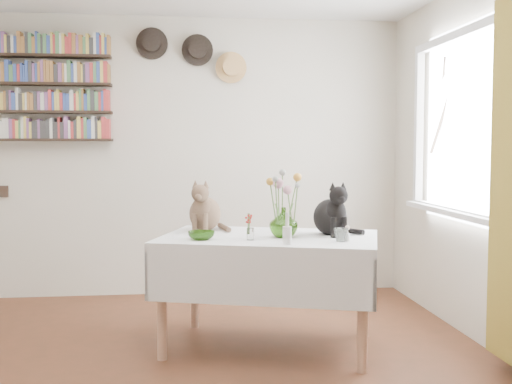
{
  "coord_description": "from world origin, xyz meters",
  "views": [
    {
      "loc": [
        -0.01,
        -3.59,
        1.34
      ],
      "look_at": [
        0.47,
        0.47,
        1.05
      ],
      "focal_mm": 45.0,
      "sensor_mm": 36.0,
      "label": 1
    }
  ],
  "objects": [
    {
      "name": "tabby_cat",
      "position": [
        0.16,
        0.91,
        0.93
      ],
      "size": [
        0.32,
        0.37,
        0.37
      ],
      "primitive_type": null,
      "rotation": [
        0.0,
        0.0,
        -0.28
      ],
      "color": "brown",
      "rests_on": "dining_table"
    },
    {
      "name": "window",
      "position": [
        1.97,
        0.8,
        1.4
      ],
      "size": [
        0.12,
        1.52,
        1.32
      ],
      "color": "white",
      "rests_on": "room"
    },
    {
      "name": "flower_vase",
      "position": [
        0.65,
        0.5,
        0.85
      ],
      "size": [
        0.24,
        0.24,
        0.19
      ],
      "primitive_type": "imported",
      "rotation": [
        0.0,
        0.0,
        -0.31
      ],
      "color": "#6AA937",
      "rests_on": "dining_table"
    },
    {
      "name": "dining_table",
      "position": [
        0.57,
        0.57,
        0.57
      ],
      "size": [
        1.61,
        1.28,
        0.75
      ],
      "color": "white",
      "rests_on": "room"
    },
    {
      "name": "porcelain_figurine",
      "position": [
        1.02,
        0.3,
        0.79
      ],
      "size": [
        0.05,
        0.05,
        0.1
      ],
      "color": "white",
      "rests_on": "dining_table"
    },
    {
      "name": "wall_hats",
      "position": [
        0.12,
        2.19,
        2.17
      ],
      "size": [
        0.98,
        0.09,
        0.48
      ],
      "color": "black",
      "rests_on": "room"
    },
    {
      "name": "black_cat",
      "position": [
        0.98,
        0.59,
        0.93
      ],
      "size": [
        0.3,
        0.35,
        0.37
      ],
      "primitive_type": null,
      "rotation": [
        0.0,
        0.0,
        0.18
      ],
      "color": "black",
      "rests_on": "dining_table"
    },
    {
      "name": "room",
      "position": [
        0.0,
        0.0,
        1.25
      ],
      "size": [
        4.08,
        4.58,
        2.58
      ],
      "color": "brown",
      "rests_on": "ground"
    },
    {
      "name": "flower_bouquet",
      "position": [
        0.65,
        0.51,
        1.09
      ],
      "size": [
        0.17,
        0.13,
        0.39
      ],
      "color": "#4C7233",
      "rests_on": "flower_vase"
    },
    {
      "name": "green_bowl",
      "position": [
        0.12,
        0.46,
        0.78
      ],
      "size": [
        0.24,
        0.24,
        0.05
      ],
      "primitive_type": "imported",
      "rotation": [
        0.0,
        0.0,
        -0.68
      ],
      "color": "#6AA937",
      "rests_on": "dining_table"
    },
    {
      "name": "candlestick",
      "position": [
        0.63,
        0.19,
        0.82
      ],
      "size": [
        0.05,
        0.05,
        0.2
      ],
      "color": "white",
      "rests_on": "dining_table"
    },
    {
      "name": "drinking_glass",
      "position": [
        0.98,
        0.27,
        0.79
      ],
      "size": [
        0.1,
        0.1,
        0.08
      ],
      "primitive_type": "imported",
      "rotation": [
        0.0,
        0.0,
        0.06
      ],
      "color": "white",
      "rests_on": "dining_table"
    },
    {
      "name": "berry_jar",
      "position": [
        0.43,
        0.41,
        0.83
      ],
      "size": [
        0.05,
        0.05,
        0.19
      ],
      "color": "white",
      "rests_on": "dining_table"
    },
    {
      "name": "bookshelf_unit",
      "position": [
        -1.1,
        2.16,
        1.84
      ],
      "size": [
        1.0,
        0.16,
        0.91
      ],
      "color": "black",
      "rests_on": "room"
    }
  ]
}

